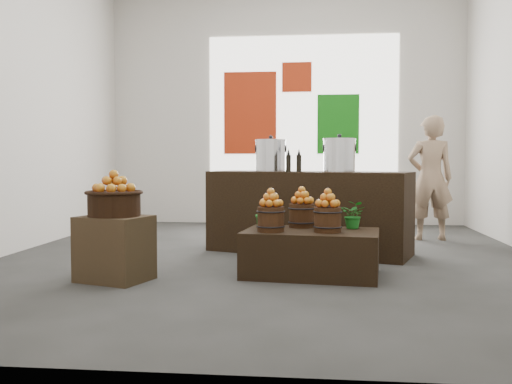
# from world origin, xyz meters

# --- Properties ---
(ground) EXTENTS (7.00, 7.00, 0.00)m
(ground) POSITION_xyz_m (0.00, 0.00, 0.00)
(ground) COLOR #3A3937
(ground) RESTS_ON ground
(back_wall) EXTENTS (6.00, 0.04, 4.00)m
(back_wall) POSITION_xyz_m (0.00, 3.50, 2.00)
(back_wall) COLOR silver
(back_wall) RESTS_ON ground
(back_opening) EXTENTS (3.20, 0.02, 2.40)m
(back_opening) POSITION_xyz_m (0.30, 3.48, 2.00)
(back_opening) COLOR white
(back_opening) RESTS_ON back_wall
(deco_red_left) EXTENTS (0.90, 0.04, 1.40)m
(deco_red_left) POSITION_xyz_m (-0.60, 3.47, 1.90)
(deco_red_left) COLOR #AB280D
(deco_red_left) RESTS_ON back_wall
(deco_green_right) EXTENTS (0.70, 0.04, 1.00)m
(deco_green_right) POSITION_xyz_m (0.90, 3.47, 1.70)
(deco_green_right) COLOR #126C10
(deco_green_right) RESTS_ON back_wall
(deco_red_upper) EXTENTS (0.50, 0.04, 0.50)m
(deco_red_upper) POSITION_xyz_m (0.20, 3.47, 2.50)
(deco_red_upper) COLOR #AB280D
(deco_red_upper) RESTS_ON back_wall
(crate) EXTENTS (0.71, 0.64, 0.59)m
(crate) POSITION_xyz_m (-1.29, -1.35, 0.29)
(crate) COLOR #463320
(crate) RESTS_ON ground
(wicker_basket) EXTENTS (0.47, 0.47, 0.21)m
(wicker_basket) POSITION_xyz_m (-1.29, -1.35, 0.69)
(wicker_basket) COLOR black
(wicker_basket) RESTS_ON crate
(apples_in_basket) EXTENTS (0.37, 0.37, 0.20)m
(apples_in_basket) POSITION_xyz_m (-1.29, -1.35, 0.90)
(apples_in_basket) COLOR #A2050D
(apples_in_basket) RESTS_ON wicker_basket
(display_table) EXTENTS (1.33, 0.91, 0.43)m
(display_table) POSITION_xyz_m (0.48, -0.95, 0.22)
(display_table) COLOR black
(display_table) RESTS_ON ground
(apple_bucket_front_left) EXTENTS (0.25, 0.25, 0.23)m
(apple_bucket_front_left) POSITION_xyz_m (0.11, -1.07, 0.55)
(apple_bucket_front_left) COLOR #3E1F11
(apple_bucket_front_left) RESTS_ON display_table
(apples_in_bucket_front_left) EXTENTS (0.19, 0.19, 0.17)m
(apples_in_bucket_front_left) POSITION_xyz_m (0.11, -1.07, 0.74)
(apples_in_bucket_front_left) COLOR #A2050D
(apples_in_bucket_front_left) RESTS_ON apple_bucket_front_left
(apple_bucket_front_right) EXTENTS (0.25, 0.25, 0.23)m
(apple_bucket_front_right) POSITION_xyz_m (0.63, -1.06, 0.55)
(apple_bucket_front_right) COLOR #3E1F11
(apple_bucket_front_right) RESTS_ON display_table
(apples_in_bucket_front_right) EXTENTS (0.19, 0.19, 0.17)m
(apples_in_bucket_front_right) POSITION_xyz_m (0.63, -1.06, 0.74)
(apples_in_bucket_front_right) COLOR #A2050D
(apples_in_bucket_front_right) RESTS_ON apple_bucket_front_right
(apple_bucket_rear) EXTENTS (0.25, 0.25, 0.23)m
(apple_bucket_rear) POSITION_xyz_m (0.39, -0.70, 0.55)
(apple_bucket_rear) COLOR #3E1F11
(apple_bucket_rear) RESTS_ON display_table
(apples_in_bucket_rear) EXTENTS (0.19, 0.19, 0.17)m
(apples_in_bucket_rear) POSITION_xyz_m (0.39, -0.70, 0.74)
(apples_in_bucket_rear) COLOR #A2050D
(apples_in_bucket_rear) RESTS_ON apple_bucket_rear
(herb_garnish_right) EXTENTS (0.30, 0.28, 0.27)m
(herb_garnish_right) POSITION_xyz_m (0.89, -0.76, 0.57)
(herb_garnish_right) COLOR #15661B
(herb_garnish_right) RESTS_ON display_table
(herb_garnish_left) EXTENTS (0.16, 0.14, 0.28)m
(herb_garnish_left) POSITION_xyz_m (0.00, -0.71, 0.57)
(herb_garnish_left) COLOR #15661B
(herb_garnish_left) RESTS_ON display_table
(counter) EXTENTS (2.46, 1.46, 0.96)m
(counter) POSITION_xyz_m (0.44, 0.39, 0.48)
(counter) COLOR black
(counter) RESTS_ON ground
(stock_pot_left) EXTENTS (0.36, 0.36, 0.36)m
(stock_pot_left) POSITION_xyz_m (-0.02, 0.55, 1.14)
(stock_pot_left) COLOR silver
(stock_pot_left) RESTS_ON counter
(stock_pot_center) EXTENTS (0.36, 0.36, 0.36)m
(stock_pot_center) POSITION_xyz_m (0.79, 0.27, 1.14)
(stock_pot_center) COLOR silver
(stock_pot_center) RESTS_ON counter
(oil_cruets) EXTENTS (0.18, 0.12, 0.27)m
(oil_cruets) POSITION_xyz_m (0.36, 0.17, 1.09)
(oil_cruets) COLOR black
(oil_cruets) RESTS_ON counter
(shopper) EXTENTS (0.64, 0.43, 1.70)m
(shopper) POSITION_xyz_m (2.08, 1.65, 0.85)
(shopper) COLOR #96785C
(shopper) RESTS_ON ground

